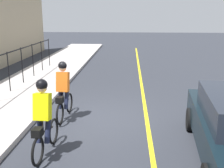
{
  "coord_description": "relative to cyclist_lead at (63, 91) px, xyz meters",
  "views": [
    {
      "loc": [
        -8.06,
        -1.04,
        3.23
      ],
      "look_at": [
        0.53,
        -0.48,
        1.0
      ],
      "focal_mm": 44.05,
      "sensor_mm": 36.0,
      "label": 1
    }
  ],
  "objects": [
    {
      "name": "lane_line_centre",
      "position": [
        0.07,
        -2.58,
        -0.91
      ],
      "size": [
        36.0,
        0.12,
        0.01
      ],
      "primitive_type": "cube",
      "color": "yellow",
      "rests_on": "ground"
    },
    {
      "name": "ground_plane",
      "position": [
        0.07,
        -0.98,
        -0.91
      ],
      "size": [
        80.0,
        80.0,
        0.0
      ],
      "primitive_type": "plane",
      "color": "#2A2D35"
    },
    {
      "name": "cyclist_follow",
      "position": [
        -2.28,
        -0.09,
        0.0
      ],
      "size": [
        1.71,
        0.38,
        1.83
      ],
      "rotation": [
        0.0,
        0.0,
        -0.05
      ],
      "color": "black",
      "rests_on": "ground"
    },
    {
      "name": "cyclist_lead",
      "position": [
        0.0,
        0.0,
        0.0
      ],
      "size": [
        1.71,
        0.38,
        1.83
      ],
      "rotation": [
        0.0,
        0.0,
        -0.05
      ],
      "color": "black",
      "rests_on": "ground"
    }
  ]
}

